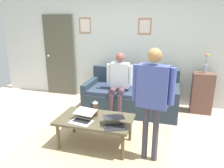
% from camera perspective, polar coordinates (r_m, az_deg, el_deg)
% --- Properties ---
extents(ground_plane, '(7.68, 7.68, 0.00)m').
position_cam_1_polar(ground_plane, '(3.46, -2.93, -16.41)').
color(ground_plane, tan).
extents(area_rug, '(2.31, 2.08, 0.01)m').
position_cam_1_polar(area_rug, '(3.43, -5.04, -16.70)').
color(area_rug, tan).
rests_on(area_rug, ground_plane).
extents(back_wall, '(7.04, 0.11, 2.70)m').
position_cam_1_polar(back_wall, '(5.06, 5.02, 10.45)').
color(back_wall, silver).
rests_on(back_wall, ground_plane).
extents(interior_door, '(0.82, 0.09, 2.05)m').
position_cam_1_polar(interior_door, '(5.67, -13.95, 7.35)').
color(interior_door, '#505040').
rests_on(interior_door, ground_plane).
extents(couch, '(1.96, 0.92, 0.88)m').
position_cam_1_polar(couch, '(4.63, 5.25, -3.47)').
color(couch, '#273642').
rests_on(couch, ground_plane).
extents(coffee_table, '(1.15, 0.68, 0.45)m').
position_cam_1_polar(coffee_table, '(3.31, -4.60, -9.95)').
color(coffee_table, '#4B4531').
rests_on(coffee_table, ground_plane).
extents(laptop_left, '(0.40, 0.41, 0.12)m').
position_cam_1_polar(laptop_left, '(3.03, 0.63, -10.59)').
color(laptop_left, '#28282D').
rests_on(laptop_left, coffee_table).
extents(laptop_center, '(0.36, 0.39, 0.14)m').
position_cam_1_polar(laptop_center, '(3.21, -7.96, -9.13)').
color(laptop_center, silver).
rests_on(laptop_center, coffee_table).
extents(french_press, '(0.10, 0.08, 0.25)m').
position_cam_1_polar(french_press, '(3.33, -4.54, -6.77)').
color(french_press, '#4C3323').
rests_on(french_press, coffee_table).
extents(side_shelf, '(0.42, 0.32, 0.87)m').
position_cam_1_polar(side_shelf, '(4.85, 23.12, -2.21)').
color(side_shelf, brown).
rests_on(side_shelf, ground_plane).
extents(flower_vase, '(0.10, 0.08, 0.40)m').
position_cam_1_polar(flower_vase, '(4.71, 23.96, 4.62)').
color(flower_vase, '#8C90AA').
rests_on(flower_vase, side_shelf).
extents(person_standing, '(0.56, 0.23, 1.57)m').
position_cam_1_polar(person_standing, '(2.78, 10.94, -2.05)').
color(person_standing, '#393843').
rests_on(person_standing, ground_plane).
extents(person_seated, '(0.55, 0.51, 1.28)m').
position_cam_1_polar(person_seated, '(4.33, 1.91, 1.09)').
color(person_seated, '#47323C').
rests_on(person_seated, ground_plane).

